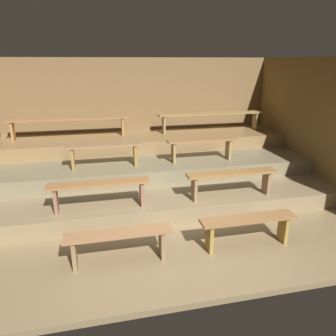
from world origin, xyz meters
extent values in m
cube|color=olive|center=(0.00, 2.30, -0.04)|extent=(7.05, 5.40, 0.08)
cube|color=brown|center=(0.00, 4.63, 1.26)|extent=(7.05, 0.06, 2.51)
cube|color=brown|center=(3.15, 2.30, 1.26)|extent=(0.06, 5.40, 2.51)
cube|color=#826E4E|center=(0.00, 2.94, 0.14)|extent=(6.25, 3.33, 0.28)
cube|color=#746B4F|center=(0.00, 3.43, 0.42)|extent=(6.25, 2.35, 0.28)
cube|color=olive|center=(0.00, 3.98, 0.71)|extent=(6.25, 1.25, 0.28)
cube|color=#936741|center=(-0.87, 0.51, 0.42)|extent=(1.33, 0.25, 0.04)
cube|color=olive|center=(-1.42, 0.51, 0.20)|extent=(0.05, 0.20, 0.40)
cube|color=olive|center=(-0.32, 0.51, 0.20)|extent=(0.05, 0.20, 0.40)
cube|color=olive|center=(0.87, 0.51, 0.42)|extent=(1.33, 0.25, 0.04)
cube|color=olive|center=(0.32, 0.51, 0.20)|extent=(0.05, 0.20, 0.40)
cube|color=olive|center=(1.42, 0.51, 0.20)|extent=(0.05, 0.20, 0.40)
cube|color=#906138|center=(-1.07, 1.55, 0.70)|extent=(1.52, 0.25, 0.04)
cube|color=brown|center=(-1.70, 1.55, 0.48)|extent=(0.05, 0.20, 0.40)
cube|color=brown|center=(-0.43, 1.55, 0.48)|extent=(0.05, 0.20, 0.40)
cube|color=olive|center=(1.07, 1.55, 0.70)|extent=(1.52, 0.25, 0.04)
cube|color=#826348|center=(0.43, 1.55, 0.48)|extent=(0.05, 0.20, 0.40)
cube|color=#826348|center=(1.70, 1.55, 0.48)|extent=(0.05, 0.20, 0.40)
cube|color=olive|center=(-0.93, 2.74, 0.98)|extent=(1.37, 0.25, 0.04)
cube|color=olive|center=(-1.50, 2.74, 0.76)|extent=(0.05, 0.20, 0.40)
cube|color=olive|center=(-0.37, 2.74, 0.76)|extent=(0.05, 0.20, 0.40)
cube|color=olive|center=(0.93, 2.74, 0.98)|extent=(1.37, 0.25, 0.04)
cube|color=olive|center=(0.37, 2.74, 0.76)|extent=(0.05, 0.20, 0.40)
cube|color=olive|center=(1.50, 2.74, 0.76)|extent=(0.05, 0.20, 0.40)
cube|color=brown|center=(-1.61, 4.09, 1.26)|extent=(2.52, 0.25, 0.04)
cube|color=olive|center=(-2.75, 4.09, 1.05)|extent=(0.05, 0.20, 0.40)
cube|color=olive|center=(-0.47, 4.09, 1.05)|extent=(0.05, 0.20, 0.40)
cube|color=olive|center=(1.61, 4.09, 1.26)|extent=(2.52, 0.25, 0.04)
cube|color=olive|center=(0.47, 4.09, 1.05)|extent=(0.05, 0.20, 0.40)
cube|color=olive|center=(2.75, 4.09, 1.05)|extent=(0.05, 0.20, 0.40)
camera|label=1|loc=(-1.05, -3.05, 2.44)|focal=34.45mm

